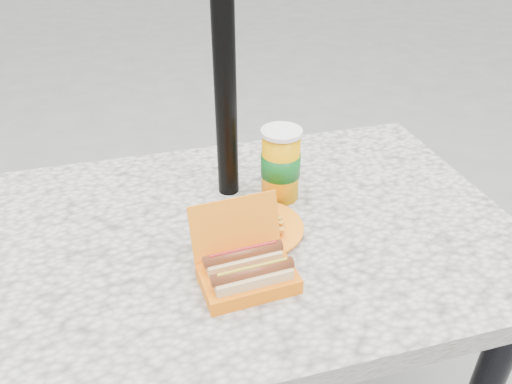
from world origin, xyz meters
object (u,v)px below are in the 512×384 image
object	(u,v)px
soda_cup	(281,164)
hotdog_box	(247,270)
fries_plate	(255,229)
umbrella_pole	(224,50)

from	to	relation	value
soda_cup	hotdog_box	bearing A→B (deg)	-119.38
fries_plate	soda_cup	distance (m)	0.18
hotdog_box	soda_cup	xyz separation A→B (m)	(0.15, 0.27, 0.06)
hotdog_box	fries_plate	distance (m)	0.16
umbrella_pole	soda_cup	size ratio (longest dim) A/B	12.36
fries_plate	soda_cup	bearing A→B (deg)	52.31
soda_cup	umbrella_pole	bearing A→B (deg)	152.03
umbrella_pole	hotdog_box	distance (m)	0.46
hotdog_box	fries_plate	world-z (taller)	hotdog_box
fries_plate	soda_cup	size ratio (longest dim) A/B	1.66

